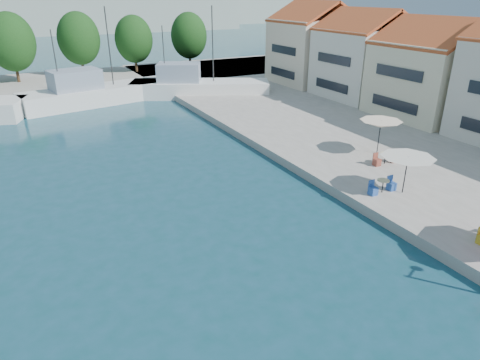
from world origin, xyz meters
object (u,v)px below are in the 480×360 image
trawler_03 (96,94)px  umbrella_cream (381,124)px  trawler_04 (197,88)px  umbrella_white (407,161)px

trawler_03 → umbrella_cream: 30.67m
trawler_03 → trawler_04: (10.83, -2.00, 0.00)m
trawler_03 → umbrella_cream: size_ratio=5.77×
trawler_04 → umbrella_white: 30.68m
umbrella_cream → trawler_03: bearing=118.1°
trawler_03 → umbrella_white: bearing=-82.6°
umbrella_cream → trawler_04: bearing=98.1°
trawler_03 → umbrella_white: (10.93, -32.64, 1.44)m
umbrella_white → umbrella_cream: size_ratio=1.03×
trawler_04 → umbrella_cream: size_ratio=5.43×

